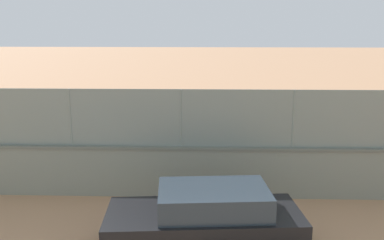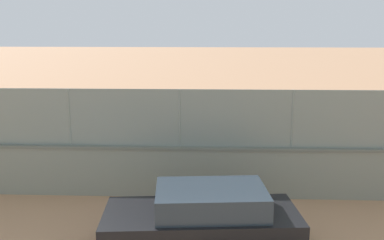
{
  "view_description": "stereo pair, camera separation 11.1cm",
  "coord_description": "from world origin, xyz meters",
  "px_view_note": "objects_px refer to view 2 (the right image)",
  "views": [
    {
      "loc": [
        -0.77,
        23.26,
        4.67
      ],
      "look_at": [
        0.36,
        7.36,
        1.31
      ],
      "focal_mm": 38.09,
      "sensor_mm": 36.0,
      "label": 1
    },
    {
      "loc": [
        -0.88,
        23.25,
        4.67
      ],
      "look_at": [
        0.36,
        7.36,
        1.31
      ],
      "focal_mm": 38.09,
      "sensor_mm": 36.0,
      "label": 2
    }
  ],
  "objects_px": {
    "player_foreground_swinging": "(133,113)",
    "sports_ball": "(228,104)",
    "player_baseline_waiting": "(225,106)",
    "spare_ball_by_wall": "(166,169)",
    "player_at_service_line": "(131,134)",
    "parked_car_black": "(204,218)"
  },
  "relations": [
    {
      "from": "player_baseline_waiting",
      "to": "sports_ball",
      "type": "height_order",
      "value": "player_baseline_waiting"
    },
    {
      "from": "sports_ball",
      "to": "player_foreground_swinging",
      "type": "bearing_deg",
      "value": 10.4
    },
    {
      "from": "player_foreground_swinging",
      "to": "spare_ball_by_wall",
      "type": "bearing_deg",
      "value": 112.35
    },
    {
      "from": "player_baseline_waiting",
      "to": "parked_car_black",
      "type": "height_order",
      "value": "player_baseline_waiting"
    },
    {
      "from": "player_foreground_swinging",
      "to": "spare_ball_by_wall",
      "type": "height_order",
      "value": "player_foreground_swinging"
    },
    {
      "from": "player_foreground_swinging",
      "to": "sports_ball",
      "type": "bearing_deg",
      "value": -169.6
    },
    {
      "from": "player_baseline_waiting",
      "to": "spare_ball_by_wall",
      "type": "xyz_separation_m",
      "value": [
        2.07,
        8.62,
        -0.77
      ]
    },
    {
      "from": "player_foreground_swinging",
      "to": "parked_car_black",
      "type": "xyz_separation_m",
      "value": [
        -4.02,
        11.14,
        -0.1
      ]
    },
    {
      "from": "player_baseline_waiting",
      "to": "parked_car_black",
      "type": "distance_m",
      "value": 13.85
    },
    {
      "from": "player_baseline_waiting",
      "to": "player_at_service_line",
      "type": "height_order",
      "value": "player_at_service_line"
    },
    {
      "from": "spare_ball_by_wall",
      "to": "parked_car_black",
      "type": "relative_size",
      "value": 0.04
    },
    {
      "from": "player_at_service_line",
      "to": "spare_ball_by_wall",
      "type": "bearing_deg",
      "value": 136.35
    },
    {
      "from": "spare_ball_by_wall",
      "to": "player_at_service_line",
      "type": "bearing_deg",
      "value": -43.65
    },
    {
      "from": "spare_ball_by_wall",
      "to": "sports_ball",
      "type": "bearing_deg",
      "value": -107.94
    },
    {
      "from": "player_at_service_line",
      "to": "spare_ball_by_wall",
      "type": "relative_size",
      "value": 10.18
    },
    {
      "from": "player_at_service_line",
      "to": "spare_ball_by_wall",
      "type": "height_order",
      "value": "player_at_service_line"
    },
    {
      "from": "spare_ball_by_wall",
      "to": "parked_car_black",
      "type": "xyz_separation_m",
      "value": [
        -1.59,
        5.22,
        0.69
      ]
    },
    {
      "from": "player_at_service_line",
      "to": "spare_ball_by_wall",
      "type": "distance_m",
      "value": 2.29
    },
    {
      "from": "player_foreground_swinging",
      "to": "sports_ball",
      "type": "relative_size",
      "value": 6.64
    },
    {
      "from": "player_foreground_swinging",
      "to": "parked_car_black",
      "type": "height_order",
      "value": "player_foreground_swinging"
    },
    {
      "from": "player_baseline_waiting",
      "to": "player_at_service_line",
      "type": "bearing_deg",
      "value": 63.26
    },
    {
      "from": "player_foreground_swinging",
      "to": "player_at_service_line",
      "type": "height_order",
      "value": "player_at_service_line"
    }
  ]
}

